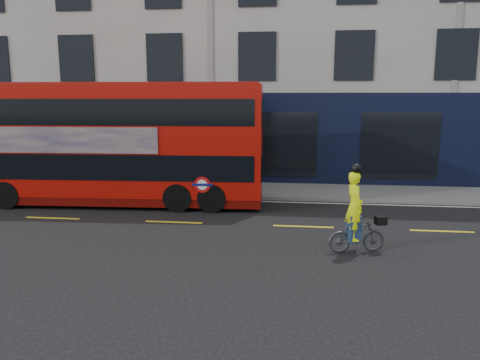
# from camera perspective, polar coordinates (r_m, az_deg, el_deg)

# --- Properties ---
(ground) EXTENTS (120.00, 120.00, 0.00)m
(ground) POSITION_cam_1_polar(r_m,az_deg,el_deg) (13.37, -9.74, -6.80)
(ground) COLOR black
(ground) RESTS_ON ground
(pavement) EXTENTS (60.00, 3.00, 0.12)m
(pavement) POSITION_cam_1_polar(r_m,az_deg,el_deg) (19.48, -4.26, -1.09)
(pavement) COLOR slate
(pavement) RESTS_ON ground
(kerb) EXTENTS (60.00, 0.12, 0.13)m
(kerb) POSITION_cam_1_polar(r_m,az_deg,el_deg) (18.04, -5.19, -2.00)
(kerb) COLOR slate
(kerb) RESTS_ON ground
(building_terrace) EXTENTS (50.00, 10.07, 15.00)m
(building_terrace) POSITION_cam_1_polar(r_m,az_deg,el_deg) (25.69, -1.54, 18.35)
(building_terrace) COLOR beige
(building_terrace) RESTS_ON ground
(road_edge_line) EXTENTS (58.00, 0.10, 0.01)m
(road_edge_line) POSITION_cam_1_polar(r_m,az_deg,el_deg) (17.77, -5.40, -2.40)
(road_edge_line) COLOR silver
(road_edge_line) RESTS_ON ground
(lane_dashes) EXTENTS (58.00, 0.12, 0.01)m
(lane_dashes) POSITION_cam_1_polar(r_m,az_deg,el_deg) (14.75, -8.07, -5.11)
(lane_dashes) COLOR gold
(lane_dashes) RESTS_ON ground
(bus) EXTENTS (10.84, 2.99, 4.32)m
(bus) POSITION_cam_1_polar(r_m,az_deg,el_deg) (17.38, -15.09, 4.40)
(bus) COLOR #A80D06
(bus) RESTS_ON ground
(cyclist) EXTENTS (1.51, 0.77, 2.26)m
(cyclist) POSITION_cam_1_polar(r_m,az_deg,el_deg) (12.04, 13.94, -4.94)
(cyclist) COLOR #3E4143
(cyclist) RESTS_ON ground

